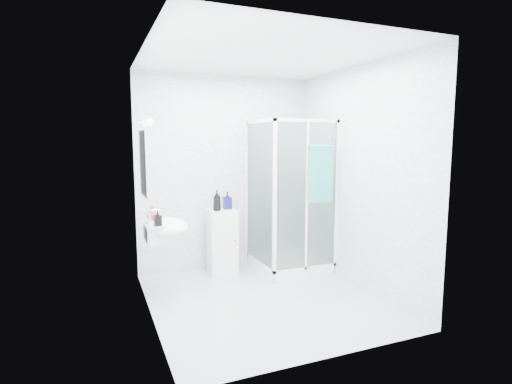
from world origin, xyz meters
name	(u,v)px	position (x,y,z in m)	size (l,w,h in m)	color
room	(264,182)	(0.00, 0.00, 1.30)	(2.40, 2.60, 2.60)	white
shower_enclosure	(287,239)	(0.67, 0.77, 0.45)	(0.90, 0.95, 2.00)	white
wall_basin	(164,228)	(-0.99, 0.45, 0.80)	(0.46, 0.56, 0.35)	white
mirror	(143,163)	(-1.19, 0.45, 1.50)	(0.02, 0.60, 0.70)	white
vanity_lights	(147,123)	(-1.14, 0.45, 1.92)	(0.10, 0.40, 0.08)	silver
wall_hooks	(209,150)	(-0.25, 1.26, 1.62)	(0.23, 0.06, 0.03)	silver
storage_cabinet	(222,242)	(-0.15, 1.03, 0.42)	(0.37, 0.39, 0.85)	white
hand_towel	(321,172)	(0.91, 0.36, 1.35)	(0.33, 0.05, 0.71)	teal
shampoo_bottle_a	(217,200)	(-0.23, 0.97, 0.98)	(0.10, 0.10, 0.27)	black
shampoo_bottle_b	(227,200)	(-0.06, 1.06, 0.96)	(0.10, 0.10, 0.23)	#110E54
soap_dispenser_orange	(152,213)	(-1.10, 0.55, 0.95)	(0.13, 0.13, 0.17)	#FE261D
soap_dispenser_black	(158,218)	(-1.08, 0.26, 0.94)	(0.07, 0.07, 0.16)	black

